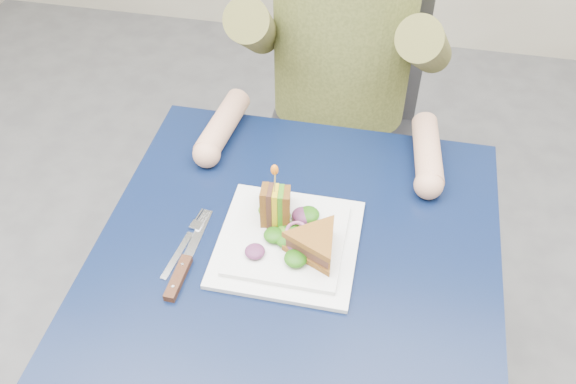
% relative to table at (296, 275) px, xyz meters
% --- Properties ---
extents(table, '(0.75, 0.75, 0.73)m').
position_rel_table_xyz_m(table, '(0.00, 0.00, 0.00)').
color(table, black).
rests_on(table, ground).
extents(chair, '(0.42, 0.40, 0.93)m').
position_rel_table_xyz_m(chair, '(0.00, 0.68, -0.11)').
color(chair, '#47474C').
rests_on(chair, ground).
extents(diner, '(0.54, 0.59, 0.74)m').
position_rel_table_xyz_m(diner, '(-0.00, 0.57, 0.26)').
color(diner, brown).
rests_on(diner, chair).
extents(plate, '(0.26, 0.26, 0.02)m').
position_rel_table_xyz_m(plate, '(-0.02, 0.01, 0.09)').
color(plate, white).
rests_on(plate, table).
extents(sandwich_flat, '(0.16, 0.16, 0.05)m').
position_rel_table_xyz_m(sandwich_flat, '(0.04, -0.02, 0.12)').
color(sandwich_flat, brown).
rests_on(sandwich_flat, plate).
extents(sandwich_upright, '(0.08, 0.12, 0.12)m').
position_rel_table_xyz_m(sandwich_upright, '(-0.05, 0.05, 0.13)').
color(sandwich_upright, brown).
rests_on(sandwich_upright, plate).
extents(fork, '(0.04, 0.18, 0.01)m').
position_rel_table_xyz_m(fork, '(-0.21, -0.03, 0.08)').
color(fork, silver).
rests_on(fork, table).
extents(knife, '(0.02, 0.22, 0.02)m').
position_rel_table_xyz_m(knife, '(-0.19, -0.09, 0.09)').
color(knife, silver).
rests_on(knife, table).
extents(toothpick, '(0.01, 0.01, 0.06)m').
position_rel_table_xyz_m(toothpick, '(-0.05, 0.05, 0.20)').
color(toothpick, tan).
rests_on(toothpick, sandwich_upright).
extents(toothpick_frill, '(0.01, 0.01, 0.02)m').
position_rel_table_xyz_m(toothpick_frill, '(-0.05, 0.05, 0.23)').
color(toothpick_frill, orange).
rests_on(toothpick_frill, sandwich_upright).
extents(lettuce_spill, '(0.15, 0.13, 0.02)m').
position_rel_table_xyz_m(lettuce_spill, '(-0.01, 0.02, 0.11)').
color(lettuce_spill, '#337A14').
rests_on(lettuce_spill, plate).
extents(onion_ring, '(0.04, 0.04, 0.02)m').
position_rel_table_xyz_m(onion_ring, '(-0.00, 0.01, 0.11)').
color(onion_ring, '#9E4C7A').
rests_on(onion_ring, plate).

